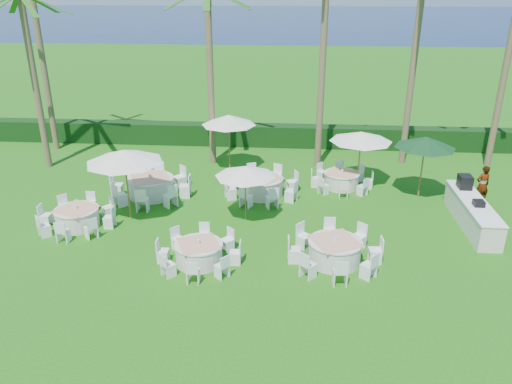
# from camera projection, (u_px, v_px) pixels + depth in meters

# --- Properties ---
(ground) EXTENTS (120.00, 120.00, 0.00)m
(ground) POSITION_uv_depth(u_px,v_px,m) (232.00, 247.00, 17.88)
(ground) COLOR #1E6110
(ground) RESTS_ON ground
(hedge) EXTENTS (34.00, 1.00, 1.20)m
(hedge) POSITION_uv_depth(u_px,v_px,m) (257.00, 135.00, 28.65)
(hedge) COLOR black
(hedge) RESTS_ON ground
(ocean) EXTENTS (260.00, 260.00, 0.00)m
(ocean) POSITION_uv_depth(u_px,v_px,m) (287.00, 23.00, 111.45)
(ocean) COLOR #061542
(ocean) RESTS_ON ground
(banquet_table_a) EXTENTS (2.93, 2.93, 0.90)m
(banquet_table_a) POSITION_uv_depth(u_px,v_px,m) (77.00, 217.00, 19.23)
(banquet_table_a) COLOR beige
(banquet_table_a) RESTS_ON ground
(banquet_table_b) EXTENTS (2.84, 2.84, 0.87)m
(banquet_table_b) POSITION_uv_depth(u_px,v_px,m) (199.00, 253.00, 16.75)
(banquet_table_b) COLOR beige
(banquet_table_b) RESTS_ON ground
(banquet_table_c) EXTENTS (3.17, 3.17, 0.96)m
(banquet_table_c) POSITION_uv_depth(u_px,v_px,m) (335.00, 251.00, 16.77)
(banquet_table_c) COLOR beige
(banquet_table_c) RESTS_ON ground
(banquet_table_d) EXTENTS (3.50, 3.50, 1.05)m
(banquet_table_d) POSITION_uv_depth(u_px,v_px,m) (151.00, 186.00, 21.89)
(banquet_table_d) COLOR beige
(banquet_table_d) RESTS_ON ground
(banquet_table_e) EXTENTS (3.23, 3.23, 0.99)m
(banquet_table_e) POSITION_uv_depth(u_px,v_px,m) (262.00, 186.00, 22.01)
(banquet_table_e) COLOR beige
(banquet_table_e) RESTS_ON ground
(banquet_table_f) EXTENTS (2.80, 2.80, 0.86)m
(banquet_table_f) POSITION_uv_depth(u_px,v_px,m) (342.00, 180.00, 22.89)
(banquet_table_f) COLOR beige
(banquet_table_f) RESTS_ON ground
(umbrella_a) EXTENTS (2.98, 2.98, 2.89)m
(umbrella_a) POSITION_uv_depth(u_px,v_px,m) (124.00, 156.00, 18.97)
(umbrella_a) COLOR brown
(umbrella_a) RESTS_ON ground
(umbrella_b) EXTENTS (2.36, 2.36, 2.25)m
(umbrella_b) POSITION_uv_depth(u_px,v_px,m) (245.00, 171.00, 19.10)
(umbrella_b) COLOR brown
(umbrella_b) RESTS_ON ground
(umbrella_c) EXTENTS (2.66, 2.66, 2.83)m
(umbrella_c) POSITION_uv_depth(u_px,v_px,m) (229.00, 120.00, 24.12)
(umbrella_c) COLOR brown
(umbrella_c) RESTS_ON ground
(umbrella_d) EXTENTS (2.83, 2.83, 2.56)m
(umbrella_d) POSITION_uv_depth(u_px,v_px,m) (361.00, 137.00, 22.40)
(umbrella_d) COLOR brown
(umbrella_d) RESTS_ON ground
(umbrella_green) EXTENTS (2.57, 2.57, 2.76)m
(umbrella_green) POSITION_uv_depth(u_px,v_px,m) (425.00, 142.00, 21.00)
(umbrella_green) COLOR brown
(umbrella_green) RESTS_ON ground
(buffet_table) EXTENTS (0.94, 4.42, 1.57)m
(buffet_table) POSITION_uv_depth(u_px,v_px,m) (472.00, 212.00, 19.29)
(buffet_table) COLOR beige
(buffet_table) RESTS_ON ground
(staff_person) EXTENTS (0.71, 0.56, 1.72)m
(staff_person) POSITION_uv_depth(u_px,v_px,m) (482.00, 185.00, 20.99)
(staff_person) COLOR gray
(staff_person) RESTS_ON ground
(palm_a) EXTENTS (4.40, 4.16, 11.64)m
(palm_a) POSITION_uv_depth(u_px,v_px,m) (38.00, 33.00, 25.82)
(palm_a) COLOR brown
(palm_a) RESTS_ON ground
(palm_b) EXTENTS (4.18, 4.39, 8.58)m
(palm_b) POSITION_uv_depth(u_px,v_px,m) (210.00, 71.00, 24.28)
(palm_b) COLOR brown
(palm_b) RESTS_ON ground
(palm_c) EXTENTS (4.37, 4.25, 11.47)m
(palm_c) POSITION_uv_depth(u_px,v_px,m) (324.00, 40.00, 23.24)
(palm_c) COLOR brown
(palm_c) RESTS_ON ground
(palm_d) EXTENTS (4.20, 4.39, 9.06)m
(palm_d) POSITION_uv_depth(u_px,v_px,m) (413.00, 66.00, 24.17)
(palm_d) COLOR brown
(palm_d) RESTS_ON ground
(palm_e) EXTENTS (4.13, 4.40, 9.22)m
(palm_e) POSITION_uv_depth(u_px,v_px,m) (506.00, 65.00, 23.74)
(palm_e) COLOR brown
(palm_e) RESTS_ON ground
(palm_f) EXTENTS (4.36, 4.26, 8.32)m
(palm_f) POSITION_uv_depth(u_px,v_px,m) (34.00, 76.00, 23.81)
(palm_f) COLOR brown
(palm_f) RESTS_ON ground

